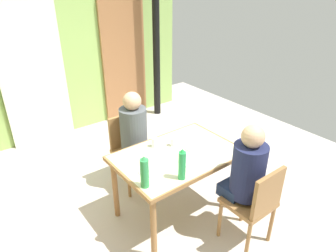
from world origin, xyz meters
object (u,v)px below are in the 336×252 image
Objects in this scene: chair_far_diner at (129,147)px; person_far_diner at (134,130)px; water_bottle_green_near at (145,172)px; water_bottle_green_far at (182,165)px; person_near_diner at (247,169)px; dining_table at (177,161)px; chair_near_diner at (255,202)px.

person_far_diner is (-0.00, -0.14, 0.28)m from chair_far_diner.
water_bottle_green_near is 1.00× the size of water_bottle_green_far.
person_near_diner is (0.39, -1.39, 0.28)m from chair_far_diner.
water_bottle_green_far is (-0.22, -0.33, 0.22)m from dining_table.
person_near_diner is 2.56× the size of water_bottle_green_far.
chair_far_diner is (-0.39, 1.53, 0.00)m from chair_near_diner.
person_near_diner is at bearing -26.10° from water_bottle_green_near.
person_far_diner is at bearing 105.61° from chair_near_diner.
person_near_diner is at bearing -65.56° from dining_table.
water_bottle_green_near is at bearing 146.73° from chair_near_diner.
person_far_diner is 0.96m from water_bottle_green_near.
chair_far_diner is 1.15m from water_bottle_green_near.
person_far_diner reaches higher than water_bottle_green_far.
water_bottle_green_far is (0.31, -0.10, 0.00)m from water_bottle_green_near.
chair_near_diner is 1.13× the size of person_far_diner.
person_near_diner is (-0.00, 0.14, 0.28)m from chair_near_diner.
water_bottle_green_far reaches higher than chair_near_diner.
water_bottle_green_near is at bearing -156.95° from dining_table.
chair_far_diner is at bearing 97.72° from dining_table.
person_far_diner is at bearing 107.20° from person_near_diner.
water_bottle_green_far reaches higher than water_bottle_green_near.
water_bottle_green_far is at bearing -123.55° from dining_table.
water_bottle_green_far is (-0.12, -0.96, 0.10)m from person_far_diner.
dining_table is 4.06× the size of water_bottle_green_near.
chair_near_diner is at bearing 104.28° from chair_far_diner.
water_bottle_green_far is (-0.51, 0.30, 0.10)m from person_near_diner.
chair_far_diner is at bearing -90.00° from person_far_diner.
chair_near_diner is 1.00× the size of chair_far_diner.
chair_near_diner is 1.05m from water_bottle_green_near.
chair_near_diner is at bearing -33.27° from water_bottle_green_near.
person_far_diner reaches higher than water_bottle_green_near.
water_bottle_green_far is (-0.12, -1.10, 0.38)m from chair_far_diner.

